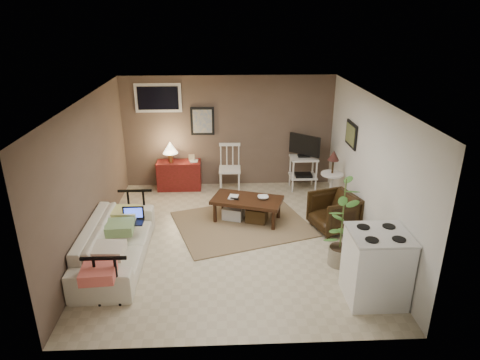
{
  "coord_description": "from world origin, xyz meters",
  "views": [
    {
      "loc": [
        -0.16,
        -6.42,
        3.64
      ],
      "look_at": [
        0.15,
        0.35,
        0.94
      ],
      "focal_mm": 32.0,
      "sensor_mm": 36.0,
      "label": 1
    }
  ],
  "objects_px": {
    "sofa": "(115,237)",
    "spindle_chair": "(230,169)",
    "coffee_table": "(247,208)",
    "stove": "(376,266)",
    "armchair": "(334,210)",
    "tv_stand": "(304,161)",
    "potted_plant": "(342,219)",
    "side_table": "(332,172)",
    "red_console": "(178,173)"
  },
  "relations": [
    {
      "from": "coffee_table",
      "to": "armchair",
      "type": "height_order",
      "value": "armchair"
    },
    {
      "from": "side_table",
      "to": "potted_plant",
      "type": "relative_size",
      "value": 0.8
    },
    {
      "from": "coffee_table",
      "to": "stove",
      "type": "bearing_deg",
      "value": -56.38
    },
    {
      "from": "spindle_chair",
      "to": "tv_stand",
      "type": "xyz_separation_m",
      "value": [
        1.58,
        -0.01,
        0.17
      ]
    },
    {
      "from": "side_table",
      "to": "armchair",
      "type": "bearing_deg",
      "value": -100.62
    },
    {
      "from": "red_console",
      "to": "armchair",
      "type": "relative_size",
      "value": 1.48
    },
    {
      "from": "red_console",
      "to": "potted_plant",
      "type": "relative_size",
      "value": 0.75
    },
    {
      "from": "coffee_table",
      "to": "armchair",
      "type": "relative_size",
      "value": 1.91
    },
    {
      "from": "tv_stand",
      "to": "side_table",
      "type": "distance_m",
      "value": 1.0
    },
    {
      "from": "side_table",
      "to": "stove",
      "type": "bearing_deg",
      "value": -92.42
    },
    {
      "from": "red_console",
      "to": "side_table",
      "type": "relative_size",
      "value": 0.93
    },
    {
      "from": "side_table",
      "to": "red_console",
      "type": "bearing_deg",
      "value": 161.29
    },
    {
      "from": "sofa",
      "to": "spindle_chair",
      "type": "distance_m",
      "value": 3.32
    },
    {
      "from": "sofa",
      "to": "potted_plant",
      "type": "relative_size",
      "value": 1.54
    },
    {
      "from": "spindle_chair",
      "to": "potted_plant",
      "type": "bearing_deg",
      "value": -62.09
    },
    {
      "from": "sofa",
      "to": "tv_stand",
      "type": "xyz_separation_m",
      "value": [
        3.4,
        2.77,
        0.21
      ]
    },
    {
      "from": "coffee_table",
      "to": "spindle_chair",
      "type": "xyz_separation_m",
      "value": [
        -0.27,
        1.49,
        0.21
      ]
    },
    {
      "from": "coffee_table",
      "to": "stove",
      "type": "height_order",
      "value": "stove"
    },
    {
      "from": "armchair",
      "to": "stove",
      "type": "relative_size",
      "value": 0.73
    },
    {
      "from": "spindle_chair",
      "to": "stove",
      "type": "distance_m",
      "value": 4.27
    },
    {
      "from": "spindle_chair",
      "to": "tv_stand",
      "type": "bearing_deg",
      "value": -0.25
    },
    {
      "from": "potted_plant",
      "to": "stove",
      "type": "distance_m",
      "value": 0.91
    },
    {
      "from": "tv_stand",
      "to": "stove",
      "type": "relative_size",
      "value": 1.21
    },
    {
      "from": "red_console",
      "to": "potted_plant",
      "type": "bearing_deg",
      "value": -49.14
    },
    {
      "from": "tv_stand",
      "to": "armchair",
      "type": "relative_size",
      "value": 1.66
    },
    {
      "from": "sofa",
      "to": "tv_stand",
      "type": "distance_m",
      "value": 4.39
    },
    {
      "from": "red_console",
      "to": "spindle_chair",
      "type": "bearing_deg",
      "value": -5.89
    },
    {
      "from": "spindle_chair",
      "to": "armchair",
      "type": "bearing_deg",
      "value": -46.51
    },
    {
      "from": "stove",
      "to": "spindle_chair",
      "type": "bearing_deg",
      "value": 115.58
    },
    {
      "from": "coffee_table",
      "to": "armchair",
      "type": "distance_m",
      "value": 1.57
    },
    {
      "from": "sofa",
      "to": "armchair",
      "type": "height_order",
      "value": "sofa"
    },
    {
      "from": "coffee_table",
      "to": "potted_plant",
      "type": "height_order",
      "value": "potted_plant"
    },
    {
      "from": "coffee_table",
      "to": "sofa",
      "type": "relative_size",
      "value": 0.63
    },
    {
      "from": "sofa",
      "to": "stove",
      "type": "relative_size",
      "value": 2.22
    },
    {
      "from": "red_console",
      "to": "spindle_chair",
      "type": "distance_m",
      "value": 1.12
    },
    {
      "from": "sofa",
      "to": "side_table",
      "type": "bearing_deg",
      "value": -63.96
    },
    {
      "from": "spindle_chair",
      "to": "armchair",
      "type": "distance_m",
      "value": 2.6
    },
    {
      "from": "coffee_table",
      "to": "spindle_chair",
      "type": "distance_m",
      "value": 1.53
    },
    {
      "from": "coffee_table",
      "to": "side_table",
      "type": "bearing_deg",
      "value": 18.32
    },
    {
      "from": "sofa",
      "to": "red_console",
      "type": "bearing_deg",
      "value": -13.71
    },
    {
      "from": "sofa",
      "to": "red_console",
      "type": "xyz_separation_m",
      "value": [
        0.7,
        2.89,
        -0.06
      ]
    },
    {
      "from": "spindle_chair",
      "to": "potted_plant",
      "type": "distance_m",
      "value": 3.42
    },
    {
      "from": "spindle_chair",
      "to": "sofa",
      "type": "bearing_deg",
      "value": -123.17
    },
    {
      "from": "armchair",
      "to": "potted_plant",
      "type": "height_order",
      "value": "potted_plant"
    },
    {
      "from": "red_console",
      "to": "tv_stand",
      "type": "xyz_separation_m",
      "value": [
        2.69,
        -0.12,
        0.27
      ]
    },
    {
      "from": "armchair",
      "to": "stove",
      "type": "distance_m",
      "value": 1.97
    },
    {
      "from": "sofa",
      "to": "spindle_chair",
      "type": "height_order",
      "value": "spindle_chair"
    },
    {
      "from": "armchair",
      "to": "side_table",
      "type": "bearing_deg",
      "value": 151.21
    },
    {
      "from": "spindle_chair",
      "to": "armchair",
      "type": "relative_size",
      "value": 1.37
    },
    {
      "from": "side_table",
      "to": "stove",
      "type": "relative_size",
      "value": 1.16
    }
  ]
}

